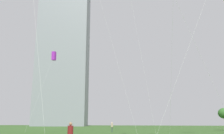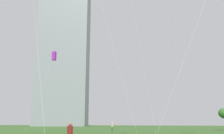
{
  "view_description": "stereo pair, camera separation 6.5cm",
  "coord_description": "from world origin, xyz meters",
  "px_view_note": "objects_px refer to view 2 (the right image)",
  "views": [
    {
      "loc": [
        6.61,
        -21.46,
        1.69
      ],
      "look_at": [
        -1.38,
        7.3,
        8.59
      ],
      "focal_mm": 38.8,
      "sensor_mm": 36.0,
      "label": 1
    },
    {
      "loc": [
        6.67,
        -21.44,
        1.69
      ],
      "look_at": [
        -1.38,
        7.3,
        8.59
      ],
      "focal_mm": 38.8,
      "sensor_mm": 36.0,
      "label": 2
    }
  ],
  "objects_px": {
    "person_standing_0": "(112,126)",
    "kite_flying_4": "(54,56)",
    "person_standing_1": "(71,127)",
    "person_standing_2": "(70,133)",
    "distant_highrise_0": "(65,36)"
  },
  "relations": [
    {
      "from": "person_standing_0",
      "to": "kite_flying_4",
      "type": "bearing_deg",
      "value": 172.93
    },
    {
      "from": "person_standing_1",
      "to": "person_standing_2",
      "type": "height_order",
      "value": "person_standing_2"
    },
    {
      "from": "person_standing_2",
      "to": "distant_highrise_0",
      "type": "xyz_separation_m",
      "value": [
        -51.56,
        98.88,
        47.35
      ]
    },
    {
      "from": "person_standing_0",
      "to": "distant_highrise_0",
      "type": "distance_m",
      "value": 96.34
    },
    {
      "from": "kite_flying_4",
      "to": "person_standing_1",
      "type": "bearing_deg",
      "value": 26.45
    },
    {
      "from": "person_standing_0",
      "to": "distant_highrise_0",
      "type": "bearing_deg",
      "value": 96.73
    },
    {
      "from": "distant_highrise_0",
      "to": "person_standing_0",
      "type": "bearing_deg",
      "value": -72.16
    },
    {
      "from": "person_standing_2",
      "to": "distant_highrise_0",
      "type": "height_order",
      "value": "distant_highrise_0"
    },
    {
      "from": "distant_highrise_0",
      "to": "person_standing_1",
      "type": "bearing_deg",
      "value": -77.28
    },
    {
      "from": "person_standing_1",
      "to": "distant_highrise_0",
      "type": "relative_size",
      "value": 0.02
    },
    {
      "from": "kite_flying_4",
      "to": "distant_highrise_0",
      "type": "xyz_separation_m",
      "value": [
        -35.73,
        73.76,
        33.93
      ]
    },
    {
      "from": "kite_flying_4",
      "to": "distant_highrise_0",
      "type": "bearing_deg",
      "value": 115.85
    },
    {
      "from": "person_standing_1",
      "to": "person_standing_2",
      "type": "bearing_deg",
      "value": -57.28
    },
    {
      "from": "person_standing_2",
      "to": "kite_flying_4",
      "type": "relative_size",
      "value": 0.11
    },
    {
      "from": "person_standing_0",
      "to": "person_standing_1",
      "type": "height_order",
      "value": "person_standing_0"
    }
  ]
}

